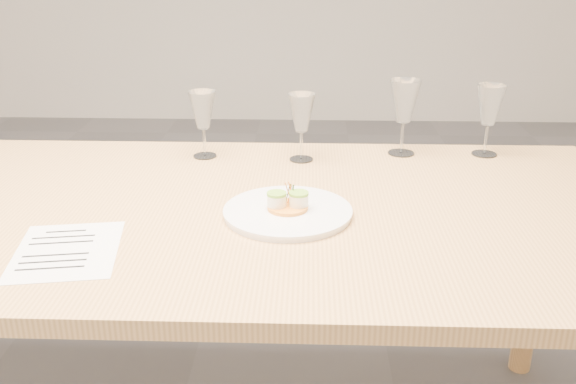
{
  "coord_description": "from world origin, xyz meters",
  "views": [
    {
      "loc": [
        0.38,
        -1.41,
        1.35
      ],
      "look_at": [
        0.34,
        -0.04,
        0.8
      ],
      "focal_mm": 40.0,
      "sensor_mm": 36.0,
      "label": 1
    }
  ],
  "objects_px": {
    "dining_table": "(151,229)",
    "wine_glass_1": "(203,111)",
    "dinner_plate": "(288,211)",
    "wine_glass_3": "(404,103)",
    "recipe_sheet": "(67,251)",
    "wine_glass_2": "(302,114)",
    "wine_glass_4": "(490,106)"
  },
  "relations": [
    {
      "from": "dining_table",
      "to": "wine_glass_3",
      "type": "height_order",
      "value": "wine_glass_3"
    },
    {
      "from": "dining_table",
      "to": "wine_glass_3",
      "type": "relative_size",
      "value": 10.91
    },
    {
      "from": "recipe_sheet",
      "to": "wine_glass_3",
      "type": "distance_m",
      "value": 1.02
    },
    {
      "from": "dining_table",
      "to": "wine_glass_2",
      "type": "bearing_deg",
      "value": 43.15
    },
    {
      "from": "wine_glass_1",
      "to": "wine_glass_2",
      "type": "height_order",
      "value": "same"
    },
    {
      "from": "wine_glass_2",
      "to": "wine_glass_3",
      "type": "distance_m",
      "value": 0.3
    },
    {
      "from": "recipe_sheet",
      "to": "wine_glass_3",
      "type": "bearing_deg",
      "value": 31.28
    },
    {
      "from": "dining_table",
      "to": "wine_glass_4",
      "type": "bearing_deg",
      "value": 24.26
    },
    {
      "from": "dinner_plate",
      "to": "wine_glass_4",
      "type": "distance_m",
      "value": 0.74
    },
    {
      "from": "recipe_sheet",
      "to": "wine_glass_3",
      "type": "height_order",
      "value": "wine_glass_3"
    },
    {
      "from": "wine_glass_1",
      "to": "dining_table",
      "type": "bearing_deg",
      "value": -102.63
    },
    {
      "from": "dinner_plate",
      "to": "wine_glass_4",
      "type": "height_order",
      "value": "wine_glass_4"
    },
    {
      "from": "recipe_sheet",
      "to": "wine_glass_2",
      "type": "bearing_deg",
      "value": 42.03
    },
    {
      "from": "wine_glass_4",
      "to": "recipe_sheet",
      "type": "bearing_deg",
      "value": -146.97
    },
    {
      "from": "recipe_sheet",
      "to": "wine_glass_2",
      "type": "relative_size",
      "value": 1.51
    },
    {
      "from": "wine_glass_1",
      "to": "wine_glass_3",
      "type": "bearing_deg",
      "value": 4.58
    },
    {
      "from": "dining_table",
      "to": "wine_glass_1",
      "type": "distance_m",
      "value": 0.42
    },
    {
      "from": "dinner_plate",
      "to": "wine_glass_4",
      "type": "relative_size",
      "value": 1.43
    },
    {
      "from": "wine_glass_2",
      "to": "wine_glass_4",
      "type": "bearing_deg",
      "value": 7.02
    },
    {
      "from": "dining_table",
      "to": "recipe_sheet",
      "type": "distance_m",
      "value": 0.28
    },
    {
      "from": "wine_glass_2",
      "to": "wine_glass_3",
      "type": "relative_size",
      "value": 0.88
    },
    {
      "from": "wine_glass_2",
      "to": "wine_glass_3",
      "type": "xyz_separation_m",
      "value": [
        0.29,
        0.07,
        0.02
      ]
    },
    {
      "from": "recipe_sheet",
      "to": "wine_glass_4",
      "type": "bearing_deg",
      "value": 23.68
    },
    {
      "from": "dining_table",
      "to": "wine_glass_3",
      "type": "bearing_deg",
      "value": 31.75
    },
    {
      "from": "recipe_sheet",
      "to": "wine_glass_2",
      "type": "height_order",
      "value": "wine_glass_2"
    },
    {
      "from": "wine_glass_2",
      "to": "recipe_sheet",
      "type": "bearing_deg",
      "value": -128.62
    },
    {
      "from": "wine_glass_3",
      "to": "dining_table",
      "type": "bearing_deg",
      "value": -148.25
    },
    {
      "from": "wine_glass_1",
      "to": "recipe_sheet",
      "type": "bearing_deg",
      "value": -107.27
    },
    {
      "from": "recipe_sheet",
      "to": "wine_glass_1",
      "type": "bearing_deg",
      "value": 63.38
    },
    {
      "from": "wine_glass_3",
      "to": "wine_glass_4",
      "type": "distance_m",
      "value": 0.24
    },
    {
      "from": "wine_glass_3",
      "to": "recipe_sheet",
      "type": "bearing_deg",
      "value": -139.37
    },
    {
      "from": "dinner_plate",
      "to": "wine_glass_3",
      "type": "height_order",
      "value": "wine_glass_3"
    }
  ]
}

